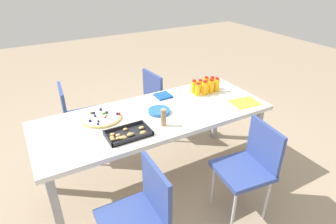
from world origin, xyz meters
name	(u,v)px	position (x,y,z in m)	size (l,w,h in m)	color
ground_plane	(156,177)	(0.00, 0.00, 0.00)	(12.00, 12.00, 0.00)	gray
party_table	(155,120)	(0.00, 0.00, 0.67)	(2.09, 0.82, 0.74)	silver
chair_far_right	(141,212)	(0.49, 0.75, 0.50)	(0.41, 0.41, 0.83)	#33478C
chair_far_left	(250,164)	(-0.49, 0.73, 0.50)	(0.45, 0.45, 0.83)	#33478C
chair_near_right	(77,115)	(0.53, -0.77, 0.50)	(0.43, 0.43, 0.83)	#33478C
chair_near_left	(161,97)	(-0.45, -0.72, 0.50)	(0.44, 0.44, 0.83)	#33478C
juice_bottle_0	(212,83)	(-0.78, -0.20, 0.80)	(0.06, 0.06, 0.13)	#FAAC14
juice_bottle_1	(206,84)	(-0.71, -0.21, 0.81)	(0.06, 0.06, 0.15)	#F9AC14
juice_bottle_2	(200,86)	(-0.63, -0.21, 0.80)	(0.06, 0.06, 0.13)	#F9AD14
juice_bottle_3	(194,87)	(-0.55, -0.21, 0.81)	(0.06, 0.06, 0.14)	#F9AC14
juice_bottle_4	(217,85)	(-0.78, -0.12, 0.81)	(0.06, 0.06, 0.15)	#F9AE14
juice_bottle_5	(211,86)	(-0.71, -0.12, 0.81)	(0.06, 0.06, 0.15)	#FAAD14
juice_bottle_6	(205,88)	(-0.63, -0.12, 0.81)	(0.06, 0.06, 0.15)	#F9AC14
juice_bottle_7	(198,90)	(-0.55, -0.13, 0.81)	(0.05, 0.05, 0.14)	#F9AE14
fruit_pizza	(101,117)	(0.44, -0.15, 0.75)	(0.35, 0.35, 0.05)	tan
snack_tray	(128,134)	(0.34, 0.21, 0.75)	(0.35, 0.22, 0.04)	black
plate_stack	(159,111)	(-0.04, 0.00, 0.76)	(0.20, 0.20, 0.03)	blue
napkin_stack	(163,96)	(-0.23, -0.28, 0.75)	(0.15, 0.15, 0.02)	#194CA5
cardboard_tube	(163,117)	(0.03, 0.21, 0.82)	(0.04, 0.04, 0.15)	#9E7A56
paper_folder	(245,103)	(-0.85, 0.23, 0.74)	(0.26, 0.20, 0.01)	yellow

